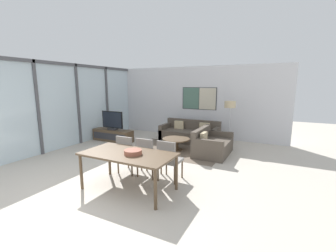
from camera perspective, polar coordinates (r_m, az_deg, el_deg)
ground_plane at (r=4.71m, az=-22.27°, el=-16.67°), size 24.00×24.00×0.00m
wall_back at (r=9.20m, az=6.05°, el=6.13°), size 7.32×0.09×2.80m
window_wall_left at (r=8.56m, az=-22.03°, el=5.97°), size 0.07×5.90×2.80m
area_rug at (r=7.35m, az=2.07°, el=-6.02°), size 2.96×1.98×0.01m
tv_console at (r=8.68m, az=-13.80°, el=-2.31°), size 1.61×0.46×0.43m
television at (r=8.58m, az=-13.96°, el=1.30°), size 0.93×0.20×0.69m
sofa_main at (r=8.40m, az=5.65°, el=-2.13°), size 2.12×0.92×0.78m
sofa_side at (r=6.97m, az=10.75°, el=-4.89°), size 0.92×1.43×0.78m
coffee_table at (r=7.28m, az=2.08°, el=-3.89°), size 0.88×0.88×0.38m
dining_table at (r=4.54m, az=-10.10°, el=-7.60°), size 1.84×0.96×0.76m
dining_chair_left at (r=5.42m, az=-10.22°, el=-6.52°), size 0.46×0.46×0.92m
dining_chair_centre at (r=5.15m, az=-5.24°, el=-7.30°), size 0.46×0.46×0.92m
dining_chair_right at (r=4.91m, az=0.18°, el=-8.15°), size 0.46×0.46×0.92m
fruit_bowl at (r=4.41m, az=-8.88°, el=-6.49°), size 0.34×0.34×0.09m
floor_lamp at (r=7.95m, az=15.45°, el=4.56°), size 0.37×0.37×1.54m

